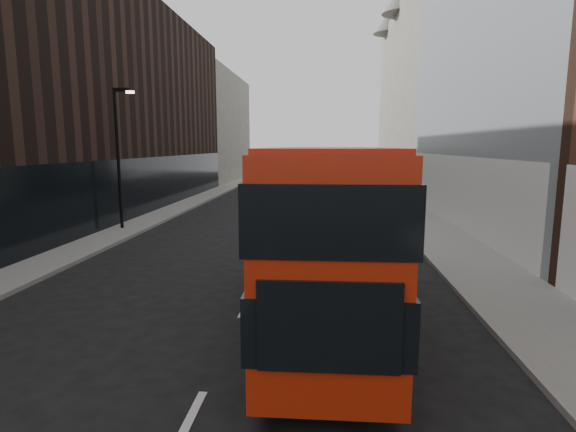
% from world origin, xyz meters
% --- Properties ---
extents(sidewalk_right, '(3.00, 80.00, 0.15)m').
position_xyz_m(sidewalk_right, '(7.50, 25.00, 0.07)').
color(sidewalk_right, slate).
rests_on(sidewalk_right, ground).
extents(sidewalk_left, '(2.00, 80.00, 0.15)m').
position_xyz_m(sidewalk_left, '(-8.00, 25.00, 0.07)').
color(sidewalk_left, slate).
rests_on(sidewalk_left, ground).
extents(building_modern_block, '(5.03, 22.00, 20.00)m').
position_xyz_m(building_modern_block, '(11.47, 21.00, 9.90)').
color(building_modern_block, '#A1A7AC').
rests_on(building_modern_block, ground).
extents(building_victorian, '(6.50, 24.00, 21.00)m').
position_xyz_m(building_victorian, '(11.38, 44.00, 9.66)').
color(building_victorian, slate).
rests_on(building_victorian, ground).
extents(building_left_mid, '(5.00, 24.00, 14.00)m').
position_xyz_m(building_left_mid, '(-11.50, 30.00, 7.00)').
color(building_left_mid, black).
rests_on(building_left_mid, ground).
extents(building_left_far, '(5.00, 20.00, 13.00)m').
position_xyz_m(building_left_far, '(-11.50, 52.00, 6.50)').
color(building_left_far, slate).
rests_on(building_left_far, ground).
extents(street_lamp, '(1.06, 0.22, 7.00)m').
position_xyz_m(street_lamp, '(-8.22, 18.00, 4.18)').
color(street_lamp, black).
rests_on(street_lamp, sidewalk_left).
extents(red_bus, '(2.59, 10.67, 4.29)m').
position_xyz_m(red_bus, '(2.14, 7.30, 2.38)').
color(red_bus, '#A81E0A').
rests_on(red_bus, ground).
extents(grey_bus, '(4.13, 12.94, 4.11)m').
position_xyz_m(grey_bus, '(4.27, 38.25, 2.20)').
color(grey_bus, black).
rests_on(grey_bus, ground).
extents(car_a, '(2.12, 4.35, 1.43)m').
position_xyz_m(car_a, '(0.50, 15.59, 0.71)').
color(car_a, black).
rests_on(car_a, ground).
extents(car_b, '(1.95, 4.27, 1.36)m').
position_xyz_m(car_b, '(1.08, 23.13, 0.68)').
color(car_b, gray).
rests_on(car_b, ground).
extents(car_c, '(2.14, 5.14, 1.48)m').
position_xyz_m(car_c, '(4.17, 31.13, 0.74)').
color(car_c, black).
rests_on(car_c, ground).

